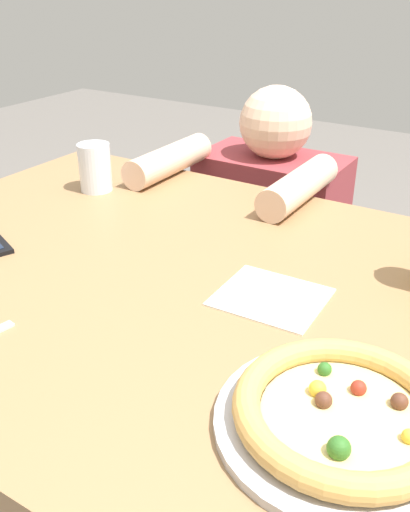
{
  "coord_description": "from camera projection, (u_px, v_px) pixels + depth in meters",
  "views": [
    {
      "loc": [
        0.5,
        -0.68,
        1.21
      ],
      "look_at": [
        0.05,
        0.03,
        0.78
      ],
      "focal_mm": 40.12,
      "sensor_mm": 36.0,
      "label": 1
    }
  ],
  "objects": [
    {
      "name": "dining_table",
      "position": [
        170.0,
        326.0,
        1.01
      ],
      "size": [
        1.22,
        0.91,
        0.75
      ],
      "color": "#936D47",
      "rests_on": "ground"
    },
    {
      "name": "paper_napkin",
      "position": [
        271.0,
        297.0,
        0.88
      ],
      "size": [
        0.16,
        0.15,
        0.0
      ],
      "primitive_type": "cube",
      "rotation": [
        0.0,
        0.0,
        0.03
      ],
      "color": "white",
      "rests_on": "dining_table"
    },
    {
      "name": "diner_seated",
      "position": [
        266.0,
        271.0,
        1.64
      ],
      "size": [
        0.41,
        0.52,
        0.94
      ],
      "color": "#333847",
      "rests_on": "ground"
    },
    {
      "name": "water_cup_clear",
      "position": [
        95.0,
        167.0,
        1.28
      ],
      "size": [
        0.07,
        0.07,
        0.11
      ],
      "color": "silver",
      "rests_on": "dining_table"
    },
    {
      "name": "pizza_near",
      "position": [
        342.0,
        415.0,
        0.63
      ],
      "size": [
        0.28,
        0.28,
        0.04
      ],
      "color": "#B7B7BC",
      "rests_on": "dining_table"
    }
  ]
}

